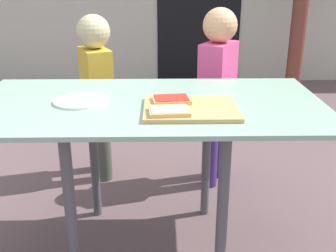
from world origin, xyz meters
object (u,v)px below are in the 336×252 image
object	(u,v)px
pizza_slice_far_left	(171,100)
child_left	(97,85)
dining_table	(148,121)
plate_white_left	(81,101)
cutting_board	(191,108)
child_right	(217,85)
pizza_slice_near_left	(169,111)

from	to	relation	value
pizza_slice_far_left	child_left	xyz separation A→B (m)	(-0.41, 0.78, -0.15)
dining_table	plate_white_left	world-z (taller)	plate_white_left
cutting_board	child_right	distance (m)	0.78
dining_table	pizza_slice_far_left	xyz separation A→B (m)	(0.10, -0.05, 0.11)
pizza_slice_far_left	dining_table	bearing A→B (deg)	152.12
child_left	child_right	world-z (taller)	child_right
plate_white_left	child_right	size ratio (longest dim) A/B	0.21
pizza_slice_far_left	pizza_slice_near_left	size ratio (longest dim) A/B	1.02
child_left	pizza_slice_far_left	bearing A→B (deg)	-62.26
plate_white_left	child_right	xyz separation A→B (m)	(0.64, 0.64, -0.11)
pizza_slice_near_left	child_right	size ratio (longest dim) A/B	0.15
pizza_slice_near_left	child_left	world-z (taller)	child_left
cutting_board	child_left	world-z (taller)	child_left
pizza_slice_far_left	pizza_slice_near_left	world-z (taller)	same
plate_white_left	child_left	distance (m)	0.74
dining_table	child_left	xyz separation A→B (m)	(-0.32, 0.73, -0.05)
dining_table	child_left	size ratio (longest dim) A/B	1.46
child_left	child_right	size ratio (longest dim) A/B	0.96
cutting_board	plate_white_left	size ratio (longest dim) A/B	1.64
pizza_slice_far_left	pizza_slice_near_left	distance (m)	0.14
pizza_slice_far_left	cutting_board	bearing A→B (deg)	-40.89
dining_table	pizza_slice_far_left	distance (m)	0.15
dining_table	cutting_board	world-z (taller)	cutting_board
plate_white_left	child_left	world-z (taller)	child_left
dining_table	cutting_board	xyz separation A→B (m)	(0.17, -0.11, 0.09)
dining_table	child_right	size ratio (longest dim) A/B	1.40
cutting_board	plate_white_left	world-z (taller)	cutting_board
child_left	child_right	xyz separation A→B (m)	(0.68, -0.09, 0.02)
cutting_board	child_left	distance (m)	0.98
pizza_slice_far_left	child_left	world-z (taller)	child_left
child_left	cutting_board	bearing A→B (deg)	-60.25
cutting_board	pizza_slice_far_left	distance (m)	0.09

